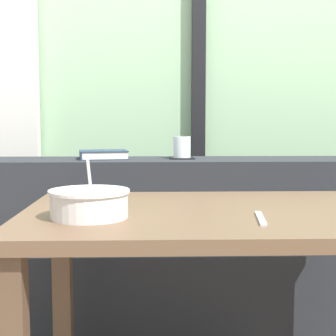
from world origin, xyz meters
TOP-DOWN VIEW (x-y plane):
  - outdoor_backdrop at (0.00, 1.23)m, footprint 4.80×0.08m
  - window_divider_post at (0.12, 1.16)m, footprint 0.07×0.05m
  - dark_console_ledge at (0.00, 0.55)m, footprint 2.80×0.31m
  - breakfast_table at (0.07, -0.10)m, footprint 1.10×0.70m
  - coaster_square at (-0.00, 0.56)m, footprint 0.10×0.10m
  - juice_glass at (-0.00, 0.56)m, footprint 0.07×0.07m
  - closed_book at (-0.32, 0.57)m, footprint 0.21×0.19m
  - soup_bowl at (-0.28, -0.21)m, footprint 0.21×0.21m
  - fork_utensil at (0.15, -0.25)m, footprint 0.04×0.17m

SIDE VIEW (x-z plane):
  - dark_console_ledge at x=0.00m, z-range 0.00..0.79m
  - breakfast_table at x=0.07m, z-range 0.24..0.94m
  - fork_utensil at x=0.15m, z-range 0.70..0.70m
  - soup_bowl at x=-0.28m, z-range 0.66..0.81m
  - coaster_square at x=0.00m, z-range 0.79..0.79m
  - closed_book at x=-0.32m, z-range 0.79..0.82m
  - juice_glass at x=0.00m, z-range 0.79..0.87m
  - window_divider_post at x=0.12m, z-range 0.00..2.60m
  - outdoor_backdrop at x=0.00m, z-range 0.00..2.80m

